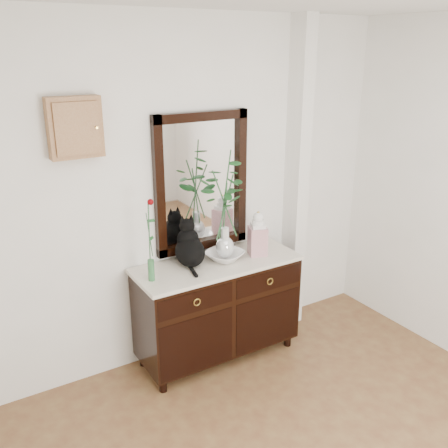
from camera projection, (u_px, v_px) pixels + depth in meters
wall_back at (190, 195)px, 3.90m from camera, size 3.60×0.04×2.70m
pilaster at (296, 181)px, 4.32m from camera, size 0.12×0.20×2.70m
sideboard at (218, 305)px, 4.04m from camera, size 1.33×0.52×0.82m
wall_mirror at (202, 183)px, 3.91m from camera, size 0.80×0.06×1.10m
key_cabinet at (75, 128)px, 3.25m from camera, size 0.35×0.10×0.40m
cat at (190, 243)px, 3.81m from camera, size 0.32×0.36×0.37m
lotus_bowl at (225, 256)px, 3.95m from camera, size 0.38×0.38×0.07m
vase_branches at (225, 205)px, 3.81m from camera, size 0.49×0.49×0.87m
bud_vase_rose at (150, 240)px, 3.51m from camera, size 0.10×0.10×0.62m
ginger_jar at (258, 233)px, 4.00m from camera, size 0.18×0.18×0.37m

